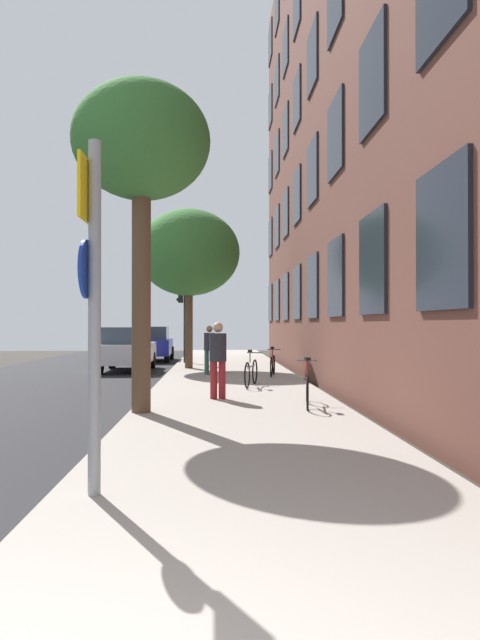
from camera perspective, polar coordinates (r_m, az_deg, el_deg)
The scene contains 15 objects.
ground_plane at distance 17.21m, azimuth -12.60°, elevation -6.21°, with size 41.80×41.80×0.00m, color #332D28.
road_asphalt at distance 17.70m, azimuth -19.34°, elevation -6.02°, with size 7.00×38.00×0.01m, color #232326.
sidewalk at distance 16.95m, azimuth -0.80°, elevation -6.11°, with size 4.20×38.00×0.12m, color #9E9389.
building_facade at distance 18.10m, azimuth 8.18°, elevation 22.68°, with size 0.56×27.00×17.64m.
sign_post at distance 5.58m, azimuth -14.60°, elevation 2.86°, with size 0.15×0.60×3.36m.
traffic_light at distance 24.18m, azimuth -5.78°, elevation 1.24°, with size 0.43×0.24×3.38m.
tree_near at distance 11.12m, azimuth -9.84°, elevation 16.77°, with size 2.54×2.54×6.09m.
tree_far at distance 21.26m, azimuth -5.14°, elevation 6.70°, with size 3.77×3.77×5.87m.
bicycle_0 at distance 11.34m, azimuth 6.75°, elevation -6.67°, with size 0.45×1.77×0.98m.
bicycle_1 at distance 14.91m, azimuth 1.11°, elevation -5.21°, with size 0.57×1.70×0.96m.
bicycle_2 at distance 17.86m, azimuth 3.29°, elevation -4.48°, with size 0.46×1.56×0.92m.
pedestrian_0 at distance 12.35m, azimuth -2.23°, elevation -3.53°, with size 0.46×0.46×1.66m.
pedestrian_1 at distance 18.38m, azimuth -3.09°, elevation -2.67°, with size 0.38×0.38×1.57m.
car_0 at distance 21.42m, azimuth -11.24°, elevation -2.83°, with size 1.77×3.92×1.62m.
car_1 at distance 26.95m, azimuth -8.84°, elevation -2.33°, with size 1.90×3.96×1.62m.
Camera 1 is at (0.59, -1.86, 1.73)m, focal length 31.95 mm.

